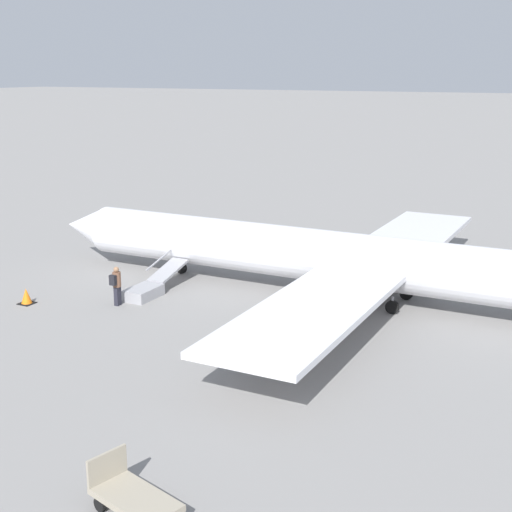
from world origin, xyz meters
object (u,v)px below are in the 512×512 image
(boarding_stairs, at_px, (148,288))
(luggage_cart, at_px, (132,496))
(airplane_main, at_px, (363,261))
(passenger, at_px, (116,283))

(boarding_stairs, xyz_separation_m, luggage_cart, (-9.28, 13.68, 0.10))
(airplane_main, relative_size, luggage_cart, 13.28)
(boarding_stairs, height_order, passenger, passenger)
(passenger, distance_m, luggage_cart, 15.36)
(airplane_main, distance_m, luggage_cart, 17.43)
(passenger, xyz_separation_m, luggage_cart, (-9.67, 11.92, -0.54))
(luggage_cart, bearing_deg, airplane_main, -73.21)
(boarding_stairs, height_order, luggage_cart, boarding_stairs)
(airplane_main, bearing_deg, boarding_stairs, 22.87)
(luggage_cart, bearing_deg, passenger, -35.58)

